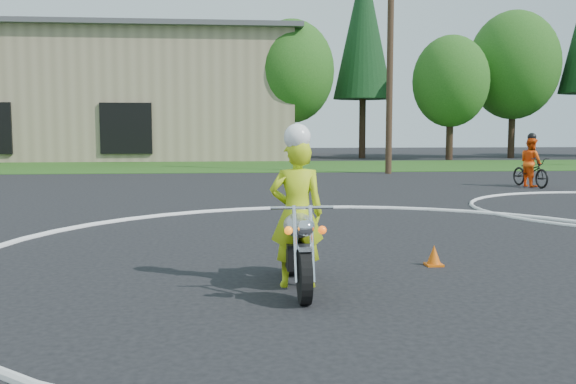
{
  "coord_description": "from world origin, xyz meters",
  "views": [
    {
      "loc": [
        -2.07,
        -6.7,
        1.97
      ],
      "look_at": [
        -1.25,
        2.05,
        1.1
      ],
      "focal_mm": 40.0,
      "sensor_mm": 36.0,
      "label": 1
    }
  ],
  "objects": [
    {
      "name": "rider_second_grp",
      "position": [
        8.2,
        14.18,
        0.65
      ],
      "size": [
        0.96,
        1.99,
        1.84
      ],
      "rotation": [
        0.0,
        0.0,
        0.16
      ],
      "color": "black",
      "rests_on": "ground"
    },
    {
      "name": "treeline",
      "position": [
        14.78,
        34.61,
        6.62
      ],
      "size": [
        38.2,
        8.1,
        14.52
      ],
      "color": "#382619",
      "rests_on": "ground"
    },
    {
      "name": "course_markings",
      "position": [
        2.17,
        4.35,
        0.01
      ],
      "size": [
        19.05,
        19.05,
        0.12
      ],
      "color": "silver",
      "rests_on": "ground"
    },
    {
      "name": "rider_primary_grp",
      "position": [
        -1.22,
        1.14,
        0.98
      ],
      "size": [
        0.67,
        0.44,
        2.03
      ],
      "rotation": [
        0.0,
        0.0,
        -0.0
      ],
      "color": "#BCD616",
      "rests_on": "ground"
    },
    {
      "name": "utility_poles",
      "position": [
        5.0,
        21.0,
        5.2
      ],
      "size": [
        41.6,
        1.12,
        10.0
      ],
      "color": "#473321",
      "rests_on": "ground"
    },
    {
      "name": "primary_motorcycle",
      "position": [
        -1.22,
        1.01,
        0.53
      ],
      "size": [
        0.73,
        2.08,
        1.1
      ],
      "rotation": [
        0.0,
        0.0,
        -0.0
      ],
      "color": "black",
      "rests_on": "ground"
    },
    {
      "name": "grass_strip",
      "position": [
        0.0,
        27.0,
        0.01
      ],
      "size": [
        120.0,
        10.0,
        0.02
      ],
      "primitive_type": "cube",
      "color": "#1E4714",
      "rests_on": "ground"
    },
    {
      "name": "ground",
      "position": [
        0.0,
        0.0,
        0.0
      ],
      "size": [
        120.0,
        120.0,
        0.0
      ],
      "primitive_type": "plane",
      "color": "black",
      "rests_on": "ground"
    },
    {
      "name": "traffic_cones",
      "position": [
        2.95,
        3.53,
        0.14
      ],
      "size": [
        21.86,
        10.69,
        0.3
      ],
      "color": "#DD5B0B",
      "rests_on": "ground"
    }
  ]
}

